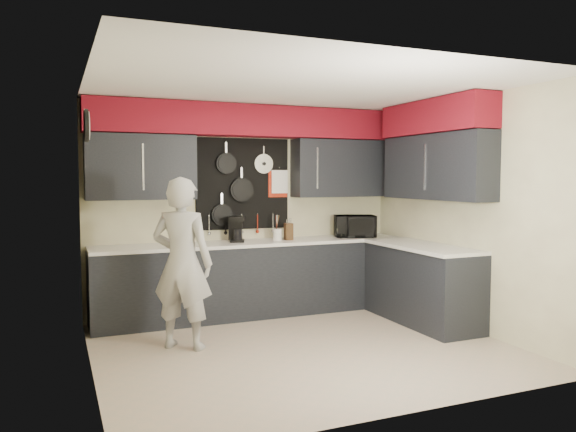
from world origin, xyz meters
name	(u,v)px	position (x,y,z in m)	size (l,w,h in m)	color
ground	(302,347)	(0.00, 0.00, 0.00)	(4.00, 4.00, 0.00)	tan
back_wall_assembly	(251,153)	(0.01, 1.60, 2.01)	(4.00, 0.36, 2.60)	beige
right_wall_assembly	(440,157)	(1.85, 0.26, 1.94)	(0.36, 3.50, 2.60)	beige
left_wall_assembly	(89,221)	(-1.99, 0.02, 1.33)	(0.05, 3.50, 2.60)	beige
base_cabinets	(301,280)	(0.49, 1.13, 0.46)	(3.95, 2.20, 0.92)	black
microwave	(355,226)	(1.38, 1.39, 1.06)	(0.52, 0.35, 0.29)	black
knife_block	(289,232)	(0.45, 1.41, 1.03)	(0.10, 0.10, 0.21)	#362011
utensil_crock	(277,234)	(0.31, 1.44, 0.99)	(0.11, 0.11, 0.14)	white
coffee_maker	(237,229)	(-0.21, 1.49, 1.08)	(0.23, 0.26, 0.31)	black
person	(182,263)	(-1.11, 0.44, 0.86)	(0.63, 0.41, 1.71)	#9A9A98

